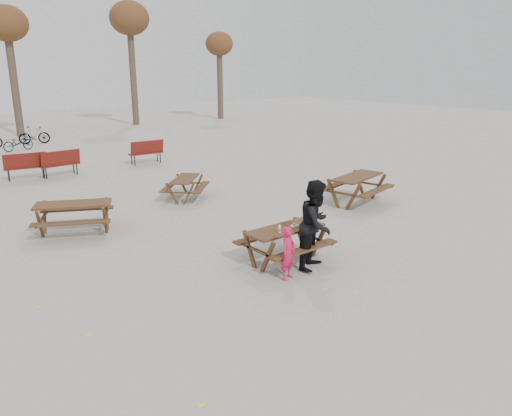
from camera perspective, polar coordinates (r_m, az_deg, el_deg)
ground at (r=11.13m, az=3.28°, el=-6.07°), size 80.00×80.00×0.00m
main_picnic_table at (r=10.92m, az=3.33°, el=-3.22°), size 1.80×1.45×0.78m
food_tray at (r=10.95m, az=4.43°, el=-2.05°), size 0.18×0.11×0.03m
bread_roll at (r=10.94m, az=4.44°, el=-1.84°), size 0.14×0.06×0.05m
soda_bottle at (r=10.53m, az=2.70°, el=-2.45°), size 0.07×0.07×0.17m
child at (r=10.06m, az=3.70°, el=-5.16°), size 0.47×0.38×1.11m
adult at (r=10.56m, az=6.90°, el=-1.89°), size 1.14×1.04×1.91m
picnic_table_east at (r=15.84m, az=11.41°, el=2.09°), size 2.32×2.01×0.87m
picnic_table_north at (r=13.59m, az=-20.04°, el=-1.10°), size 2.34×2.19×0.80m
picnic_table_far at (r=16.20m, az=-8.09°, el=2.23°), size 2.03×2.04×0.69m
park_bench_row at (r=20.64m, az=-23.15°, el=4.59°), size 10.24×0.95×1.03m
tree_row at (r=33.71m, az=-27.04°, el=17.92°), size 32.17×3.52×8.26m
fallen_leaves at (r=13.23m, az=-2.43°, el=-2.36°), size 11.00×11.00×0.01m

